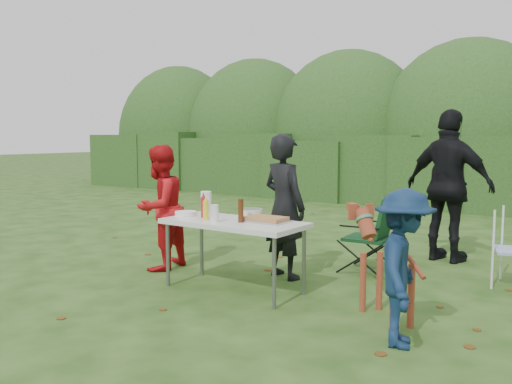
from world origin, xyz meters
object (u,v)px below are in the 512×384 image
Objects in this scene: ketchup_bottle at (204,207)px; paper_towel_roll at (206,203)px; child at (404,268)px; dog at (386,267)px; folding_table at (234,226)px; person_black_puffy at (449,186)px; mustard_bottle at (206,210)px; person_cook at (284,206)px; person_red_jacket at (160,208)px; camping_chair at (368,234)px; beer_bottle at (241,211)px.

ketchup_bottle is 0.24m from paper_towel_roll.
child reaches higher than dog.
folding_table is 0.59m from paper_towel_roll.
person_black_puffy reaches higher than child.
child is 2.29m from mustard_bottle.
person_black_puffy is 7.52× the size of paper_towel_roll.
mustard_bottle is 0.39m from paper_towel_roll.
person_black_puffy is 1.95× the size of dog.
person_cook reaches higher than folding_table.
person_red_jacket is at bearing 161.19° from mustard_bottle.
dog is (0.18, -2.58, -0.50)m from person_black_puffy.
ketchup_bottle is (-0.39, -0.02, 0.16)m from folding_table.
mustard_bottle is (-0.28, -0.12, 0.15)m from folding_table.
person_black_puffy is at bearing -123.63° from camping_chair.
beer_bottle is (0.52, -0.03, 0.01)m from ketchup_bottle.
ketchup_bottle is at bearing 38.57° from dog.
beer_bottle is (-1.52, -0.09, 0.38)m from dog.
person_cook is (0.15, 0.75, 0.13)m from folding_table.
child is 1.91m from beer_bottle.
person_cook is 1.68m from dog.
camping_chair is 1.96m from paper_towel_roll.
camping_chair is at bearing 13.04° from child.
camping_chair is 2.02m from ketchup_bottle.
dog is at bearing 1.58° from folding_table.
person_cook is 6.82× the size of beer_bottle.
person_red_jacket is 3.33m from child.
person_cook reaches higher than child.
dog is (1.49, -0.70, -0.34)m from person_cook.
child is 1.34× the size of camping_chair.
child is at bearing -8.52° from mustard_bottle.
folding_table is at bearing 22.77° from mustard_bottle.
paper_towel_roll is at bearing 160.67° from beer_bottle.
dog is at bearing 78.80° from person_red_jacket.
camping_chair is at bearing 55.98° from mustard_bottle.
mustard_bottle reaches higher than camping_chair.
person_black_puffy is at bearing 57.50° from mustard_bottle.
person_cook is 1.34× the size of child.
person_red_jacket is 2.95m from dog.
child is (1.97, -0.45, -0.07)m from folding_table.
person_cook is at bearing 78.47° from folding_table.
beer_bottle is (-1.85, 0.41, 0.25)m from child.
person_black_puffy reaches higher than person_cook.
ketchup_bottle is at bearing 65.95° from person_black_puffy.
dog is 2.07m from ketchup_bottle.
person_red_jacket reaches higher than beer_bottle.
ketchup_bottle is (-1.86, -2.64, -0.13)m from person_black_puffy.
person_black_puffy reaches higher than dog.
folding_table is 0.77× the size of person_black_puffy.
person_black_puffy is 8.89× the size of ketchup_bottle.
person_red_jacket is 0.93m from ketchup_bottle.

